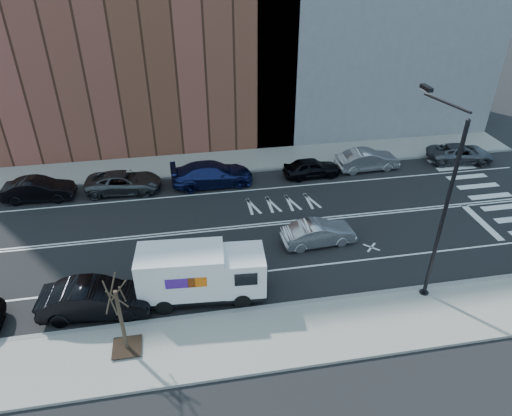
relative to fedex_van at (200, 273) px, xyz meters
name	(u,v)px	position (x,y,z in m)	size (l,w,h in m)	color
ground	(256,225)	(3.63, 5.60, -1.44)	(120.00, 120.00, 0.00)	black
sidewalk_near	(291,334)	(3.63, -3.20, -1.37)	(44.00, 3.60, 0.15)	gray
sidewalk_far	(236,161)	(3.63, 14.40, -1.37)	(44.00, 3.60, 0.15)	gray
curb_near	(282,306)	(3.63, -1.40, -1.36)	(44.00, 0.25, 0.17)	gray
curb_far	(239,172)	(3.63, 12.60, -1.36)	(44.00, 0.25, 0.17)	gray
crosswalk	(497,201)	(19.63, 5.60, -1.44)	(3.00, 14.00, 0.01)	white
road_markings	(256,225)	(3.63, 5.60, -1.44)	(40.00, 8.60, 0.01)	white
streetlight	(440,201)	(10.63, -1.31, 3.63)	(0.44, 4.02, 9.34)	black
street_tree	(123,326)	(-3.37, -2.80, 0.01)	(1.20, 1.20, 3.75)	black
fedex_van	(200,273)	(0.00, 0.00, 0.00)	(6.16, 2.49, 2.75)	black
far_parked_b	(39,189)	(-9.74, 11.12, -0.71)	(1.56, 4.46, 1.47)	black
far_parked_c	(124,182)	(-4.37, 11.26, -0.75)	(2.29, 4.97, 1.38)	#44474B
far_parked_d	(212,174)	(1.57, 11.19, -0.64)	(2.27, 5.58, 1.62)	navy
far_parked_e	(312,168)	(8.65, 11.14, -0.77)	(1.60, 3.99, 1.36)	black
far_parked_f	(367,160)	(12.99, 11.52, -0.69)	(1.59, 4.57, 1.50)	#99999D
far_parked_g	(461,153)	(20.43, 11.52, -0.77)	(2.23, 4.83, 1.34)	#4F5157
driving_sedan	(318,233)	(6.78, 3.23, -0.76)	(1.44, 4.14, 1.36)	#AAAAAF
near_parked_rear_a	(96,299)	(-4.84, -0.25, -0.62)	(1.75, 5.01, 1.65)	black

